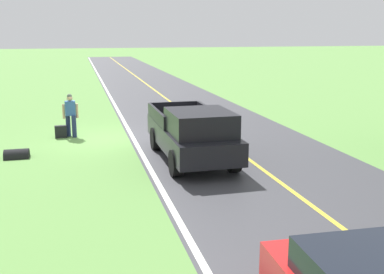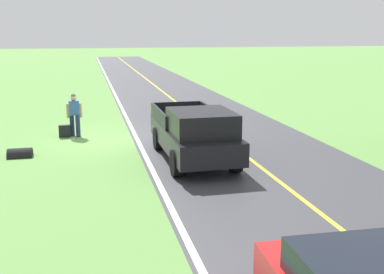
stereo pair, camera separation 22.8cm
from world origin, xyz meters
name	(u,v)px [view 2 (the right image)]	position (x,y,z in m)	size (l,w,h in m)	color
ground_plane	(109,139)	(0.00, 0.00, 0.00)	(200.00, 200.00, 0.00)	#609347
road_surface	(217,133)	(-4.47, 0.00, 0.00)	(7.10, 120.00, 0.00)	#3D3D42
lane_edge_line	(136,137)	(-1.09, 0.00, 0.01)	(0.16, 117.60, 0.00)	silver
lane_centre_line	(217,133)	(-4.47, 0.00, 0.01)	(0.14, 117.60, 0.00)	gold
hitchhiker_walking	(74,112)	(1.29, -0.77, 0.98)	(0.62, 0.51, 1.75)	navy
suitcase_carried	(65,131)	(1.71, -0.66, 0.25)	(0.20, 0.46, 0.49)	black
pickup_truck_passing	(195,133)	(-2.60, 3.98, 0.97)	(2.14, 5.42, 1.82)	black
drainage_culvert	(20,157)	(3.08, 2.10, 0.00)	(0.60, 0.60, 0.80)	black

